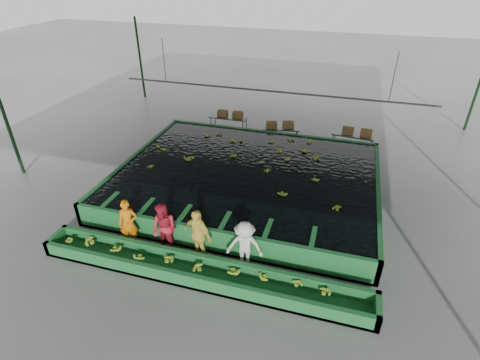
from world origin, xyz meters
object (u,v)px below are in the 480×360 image
(worker_a, at_px, (128,223))
(box_stack_right, at_px, (357,135))
(sorting_trough, at_px, (200,272))
(packing_table_left, at_px, (229,124))
(packing_table_right, at_px, (352,142))
(worker_c, at_px, (198,235))
(box_stack_mid, at_px, (280,128))
(worker_d, at_px, (245,246))
(worker_b, at_px, (164,229))
(packing_table_mid, at_px, (280,135))
(box_stack_left, at_px, (230,117))
(flotation_tank, at_px, (247,179))

(worker_a, bearing_deg, box_stack_right, 32.12)
(sorting_trough, relative_size, box_stack_right, 7.38)
(packing_table_left, bearing_deg, packing_table_right, -4.32)
(worker_c, relative_size, box_stack_mid, 1.34)
(worker_a, relative_size, packing_table_right, 0.85)
(worker_d, xyz_separation_m, box_stack_right, (2.90, 9.05, 0.06))
(worker_b, relative_size, box_stack_mid, 1.31)
(packing_table_mid, xyz_separation_m, box_stack_left, (-2.79, 0.53, 0.47))
(worker_a, bearing_deg, worker_b, -21.18)
(worker_a, bearing_deg, worker_c, -21.18)
(flotation_tank, xyz_separation_m, sorting_trough, (0.00, -5.10, -0.20))
(worker_c, relative_size, packing_table_left, 0.92)
(worker_d, bearing_deg, worker_b, 171.18)
(box_stack_mid, bearing_deg, box_stack_right, 1.35)
(worker_a, bearing_deg, packing_table_mid, 49.79)
(box_stack_mid, bearing_deg, packing_table_mid, 60.93)
(worker_c, height_order, box_stack_mid, worker_c)
(box_stack_left, bearing_deg, packing_table_left, 166.29)
(packing_table_left, distance_m, packing_table_right, 6.41)
(flotation_tank, distance_m, worker_a, 5.10)
(packing_table_right, bearing_deg, packing_table_left, 175.68)
(worker_d, xyz_separation_m, box_stack_left, (-3.52, 9.54, 0.06))
(flotation_tank, xyz_separation_m, box_stack_mid, (0.36, 4.66, 0.39))
(worker_d, bearing_deg, box_stack_right, 63.40)
(packing_table_mid, height_order, box_stack_mid, box_stack_mid)
(flotation_tank, xyz_separation_m, box_stack_right, (4.03, 4.75, 0.44))
(worker_a, distance_m, box_stack_left, 9.55)
(flotation_tank, xyz_separation_m, worker_b, (-1.45, -4.30, 0.43))
(worker_d, bearing_deg, packing_table_left, 101.96)
(packing_table_left, distance_m, box_stack_left, 0.46)
(packing_table_left, bearing_deg, flotation_tank, -64.56)
(packing_table_right, bearing_deg, worker_d, -106.89)
(flotation_tank, bearing_deg, worker_b, -108.63)
(packing_table_right, xyz_separation_m, box_stack_right, (0.14, -0.03, 0.45))
(box_stack_left, bearing_deg, sorting_trough, -76.94)
(worker_a, xyz_separation_m, packing_table_mid, (3.11, 9.01, -0.41))
(box_stack_left, bearing_deg, box_stack_mid, -11.81)
(packing_table_mid, bearing_deg, packing_table_right, 1.23)
(worker_a, xyz_separation_m, packing_table_right, (6.60, 9.08, -0.38))
(worker_b, xyz_separation_m, worker_c, (1.10, 0.00, 0.02))
(packing_table_left, height_order, box_stack_right, box_stack_right)
(packing_table_left, bearing_deg, worker_b, -83.70)
(flotation_tank, relative_size, packing_table_right, 5.12)
(worker_a, relative_size, worker_b, 0.94)
(worker_a, distance_m, packing_table_right, 11.23)
(flotation_tank, height_order, box_stack_right, box_stack_right)
(flotation_tank, distance_m, sorting_trough, 5.10)
(box_stack_right, bearing_deg, packing_table_mid, -179.35)
(flotation_tank, bearing_deg, worker_a, -122.30)
(packing_table_mid, distance_m, packing_table_right, 3.49)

